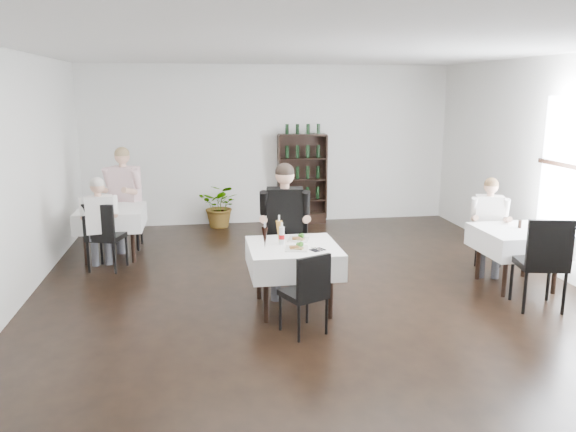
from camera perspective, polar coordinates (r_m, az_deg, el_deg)
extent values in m
plane|color=black|center=(6.79, 3.05, -9.15)|extent=(9.00, 9.00, 0.00)
plane|color=white|center=(6.33, 3.38, 16.96)|extent=(9.00, 9.00, 0.00)
plane|color=white|center=(10.80, -1.86, 7.20)|extent=(7.00, 0.00, 7.00)
cube|color=black|center=(10.94, 1.43, -0.16)|extent=(0.90, 0.28, 0.20)
cylinder|color=black|center=(6.23, -2.25, -7.71)|extent=(0.06, 0.06, 0.71)
cylinder|color=black|center=(6.91, -2.97, -5.63)|extent=(0.06, 0.06, 0.71)
cylinder|color=black|center=(6.35, 4.36, -7.34)|extent=(0.06, 0.06, 0.71)
cylinder|color=black|center=(7.02, 2.99, -5.34)|extent=(0.06, 0.06, 0.71)
cube|color=black|center=(6.50, 0.54, -3.34)|extent=(0.85, 0.85, 0.04)
cube|color=white|center=(6.54, 0.54, -4.27)|extent=(1.03, 1.03, 0.30)
cylinder|color=black|center=(8.77, -19.91, -2.44)|extent=(0.06, 0.06, 0.71)
cylinder|color=black|center=(9.42, -19.16, -1.38)|extent=(0.06, 0.06, 0.71)
cylinder|color=black|center=(8.66, -15.49, -2.31)|extent=(0.06, 0.06, 0.71)
cylinder|color=black|center=(9.32, -15.05, -1.25)|extent=(0.06, 0.06, 0.71)
cube|color=black|center=(8.95, -17.56, 0.50)|extent=(0.80, 0.80, 0.04)
cube|color=white|center=(8.98, -17.51, -0.19)|extent=(0.98, 0.98, 0.30)
cylinder|color=black|center=(7.48, 21.21, -5.08)|extent=(0.06, 0.06, 0.71)
cylinder|color=black|center=(8.04, 18.81, -3.68)|extent=(0.06, 0.06, 0.71)
cylinder|color=black|center=(7.84, 25.53, -4.68)|extent=(0.06, 0.06, 0.71)
cylinder|color=black|center=(8.38, 22.94, -3.37)|extent=(0.06, 0.06, 0.71)
cube|color=black|center=(7.83, 22.35, -1.55)|extent=(0.80, 0.80, 0.04)
cube|color=white|center=(7.86, 22.28, -2.33)|extent=(0.98, 0.98, 0.30)
imported|color=#2A581E|center=(10.58, -6.85, 1.05)|extent=(0.93, 0.88, 0.83)
cylinder|color=black|center=(7.09, -2.31, -6.10)|extent=(0.04, 0.04, 0.49)
cylinder|color=black|center=(7.48, -1.55, -5.07)|extent=(0.04, 0.04, 0.49)
cylinder|color=black|center=(7.00, 1.11, -6.32)|extent=(0.04, 0.04, 0.49)
cylinder|color=black|center=(7.40, 1.70, -5.27)|extent=(0.04, 0.04, 0.49)
cube|color=black|center=(7.16, -0.26, -3.57)|extent=(0.63, 0.63, 0.07)
cube|color=black|center=(7.30, 0.08, -0.91)|extent=(0.48, 0.22, 0.53)
cylinder|color=black|center=(6.26, 1.95, -9.09)|extent=(0.03, 0.03, 0.41)
cylinder|color=black|center=(6.00, 3.93, -10.11)|extent=(0.03, 0.03, 0.41)
cylinder|color=black|center=(6.08, -0.80, -9.77)|extent=(0.03, 0.03, 0.41)
cylinder|color=black|center=(5.81, 1.11, -10.87)|extent=(0.03, 0.03, 0.41)
cube|color=black|center=(5.95, 1.56, -7.91)|extent=(0.54, 0.54, 0.06)
cube|color=black|center=(5.73, 2.64, -6.22)|extent=(0.39, 0.21, 0.44)
cylinder|color=black|center=(9.36, -17.50, -2.08)|extent=(0.04, 0.04, 0.47)
cylinder|color=black|center=(9.76, -17.07, -1.47)|extent=(0.04, 0.04, 0.47)
cylinder|color=black|center=(9.30, -15.00, -2.03)|extent=(0.04, 0.04, 0.47)
cylinder|color=black|center=(9.69, -14.67, -1.42)|extent=(0.04, 0.04, 0.47)
cube|color=black|center=(9.46, -16.16, -0.17)|extent=(0.49, 0.49, 0.07)
cube|color=black|center=(9.62, -16.06, 1.73)|extent=(0.48, 0.07, 0.52)
cylinder|color=black|center=(8.57, -16.07, -3.40)|extent=(0.04, 0.04, 0.45)
cylinder|color=black|center=(8.23, -17.20, -4.14)|extent=(0.04, 0.04, 0.45)
cylinder|color=black|center=(8.74, -18.42, -3.25)|extent=(0.04, 0.04, 0.45)
cylinder|color=black|center=(8.41, -19.62, -3.96)|extent=(0.04, 0.04, 0.45)
cube|color=black|center=(8.42, -17.95, -2.01)|extent=(0.57, 0.57, 0.07)
cube|color=black|center=(8.18, -18.71, -0.56)|extent=(0.45, 0.18, 0.49)
cylinder|color=black|center=(8.33, 18.93, -4.26)|extent=(0.03, 0.03, 0.40)
cylinder|color=black|center=(8.65, 18.55, -3.60)|extent=(0.03, 0.03, 0.40)
cylinder|color=black|center=(8.40, 21.26, -4.30)|extent=(0.03, 0.03, 0.40)
cylinder|color=black|center=(8.72, 20.79, -3.65)|extent=(0.03, 0.03, 0.40)
cube|color=black|center=(8.47, 20.00, -2.49)|extent=(0.50, 0.50, 0.06)
cube|color=black|center=(8.58, 19.89, -0.67)|extent=(0.39, 0.16, 0.43)
cylinder|color=black|center=(7.58, 24.93, -5.98)|extent=(0.04, 0.04, 0.51)
cylinder|color=black|center=(7.20, 26.25, -7.07)|extent=(0.04, 0.04, 0.51)
cylinder|color=black|center=(7.42, 21.75, -6.07)|extent=(0.04, 0.04, 0.51)
cylinder|color=black|center=(7.03, 22.92, -7.21)|extent=(0.04, 0.04, 0.51)
cube|color=black|center=(7.22, 24.17, -4.41)|extent=(0.60, 0.60, 0.08)
cube|color=black|center=(6.94, 25.08, -2.59)|extent=(0.51, 0.16, 0.55)
cube|color=#45464E|center=(6.97, -1.25, -3.03)|extent=(0.22, 0.50, 0.16)
cylinder|color=#45464E|center=(6.88, -1.24, -6.37)|extent=(0.13, 0.13, 0.56)
cube|color=#45464E|center=(6.98, 0.63, -3.02)|extent=(0.22, 0.50, 0.16)
cylinder|color=#45464E|center=(6.89, 0.67, -6.36)|extent=(0.13, 0.13, 0.56)
cube|color=black|center=(7.09, -0.33, 0.37)|extent=(0.49, 0.31, 0.63)
cylinder|color=tan|center=(6.80, -2.51, -0.38)|extent=(0.14, 0.36, 0.18)
cylinder|color=tan|center=(6.81, 1.90, -0.36)|extent=(0.14, 0.36, 0.18)
sphere|color=tan|center=(6.98, -0.34, 4.17)|extent=(0.24, 0.24, 0.24)
sphere|color=black|center=(6.98, -0.34, 4.44)|extent=(0.24, 0.24, 0.24)
cube|color=#45464E|center=(9.43, -17.37, 0.52)|extent=(0.34, 0.50, 0.16)
cylinder|color=#45464E|center=(9.34, -17.89, -1.88)|extent=(0.13, 0.13, 0.56)
cube|color=#45464E|center=(9.31, -16.18, 0.45)|extent=(0.34, 0.50, 0.16)
cylinder|color=#45464E|center=(9.22, -16.69, -1.99)|extent=(0.13, 0.13, 0.56)
cube|color=beige|center=(9.48, -16.25, 2.97)|extent=(0.52, 0.41, 0.63)
cylinder|color=tan|center=(9.37, -18.57, 2.56)|extent=(0.22, 0.36, 0.18)
cylinder|color=tan|center=(9.09, -15.80, 2.46)|extent=(0.22, 0.36, 0.18)
sphere|color=tan|center=(9.40, -16.50, 5.82)|extent=(0.24, 0.24, 0.24)
sphere|color=olive|center=(9.39, -16.51, 6.02)|extent=(0.24, 0.24, 0.24)
cube|color=#45464E|center=(8.46, -17.88, -1.62)|extent=(0.21, 0.41, 0.13)
cylinder|color=#45464E|center=(8.70, -17.80, -3.25)|extent=(0.10, 0.10, 0.46)
cube|color=#45464E|center=(8.46, -19.15, -1.71)|extent=(0.21, 0.41, 0.13)
cylinder|color=#45464E|center=(8.70, -19.04, -3.35)|extent=(0.10, 0.10, 0.46)
cube|color=white|center=(8.22, -18.61, 0.14)|extent=(0.41, 0.28, 0.52)
cylinder|color=tan|center=(8.48, -17.21, 0.47)|extent=(0.13, 0.30, 0.15)
cylinder|color=tan|center=(8.47, -20.13, 0.25)|extent=(0.13, 0.30, 0.15)
sphere|color=tan|center=(8.16, -18.81, 2.88)|extent=(0.20, 0.20, 0.20)
sphere|color=beige|center=(8.16, -18.83, 3.07)|extent=(0.20, 0.20, 0.20)
cube|color=#45464E|center=(8.25, 19.08, -2.10)|extent=(0.26, 0.41, 0.13)
cylinder|color=#45464E|center=(8.16, 19.06, -4.38)|extent=(0.10, 0.10, 0.46)
cube|color=#45464E|center=(8.27, 20.35, -2.15)|extent=(0.26, 0.41, 0.13)
cylinder|color=#45464E|center=(8.19, 20.36, -4.43)|extent=(0.10, 0.10, 0.46)
cube|color=white|center=(8.36, 19.72, 0.22)|extent=(0.42, 0.33, 0.51)
cylinder|color=tan|center=(8.10, 18.43, -0.21)|extent=(0.17, 0.30, 0.14)
cylinder|color=tan|center=(8.16, 21.42, -0.35)|extent=(0.17, 0.30, 0.14)
sphere|color=tan|center=(8.28, 19.93, 2.84)|extent=(0.20, 0.20, 0.20)
sphere|color=brown|center=(8.27, 19.95, 3.03)|extent=(0.20, 0.20, 0.20)
cube|color=white|center=(6.72, 1.04, -2.39)|extent=(0.30, 0.30, 0.02)
cube|color=#553218|center=(6.69, 0.83, -2.28)|extent=(0.10, 0.09, 0.02)
sphere|color=#2F711E|center=(6.75, 1.46, -1.99)|extent=(0.06, 0.06, 0.06)
cube|color=olive|center=(6.66, 1.29, -2.37)|extent=(0.11, 0.10, 0.02)
cube|color=white|center=(6.33, 0.87, -3.33)|extent=(0.29, 0.29, 0.02)
cube|color=#553218|center=(6.30, 0.63, -3.20)|extent=(0.10, 0.08, 0.02)
sphere|color=#2F711E|center=(6.37, 1.33, -2.87)|extent=(0.06, 0.06, 0.06)
cube|color=olive|center=(6.27, 1.14, -3.31)|extent=(0.11, 0.10, 0.02)
cone|color=black|center=(6.36, -2.37, -2.22)|extent=(0.07, 0.07, 0.24)
cylinder|color=silver|center=(6.33, -2.38, -0.91)|extent=(0.02, 0.02, 0.06)
cone|color=#B67F2E|center=(6.55, -0.92, -1.64)|extent=(0.08, 0.08, 0.27)
cylinder|color=silver|center=(6.51, -0.92, -0.21)|extent=(0.02, 0.02, 0.07)
cylinder|color=silver|center=(6.51, -0.63, -2.00)|extent=(0.06, 0.06, 0.21)
cylinder|color=#B30A0F|center=(6.51, -0.63, -2.14)|extent=(0.07, 0.07, 0.05)
cylinder|color=silver|center=(6.48, -0.64, -0.88)|extent=(0.03, 0.03, 0.05)
cube|color=black|center=(6.31, 3.02, -3.44)|extent=(0.19, 0.18, 0.01)
cylinder|color=silver|center=(6.31, 2.87, -3.38)|extent=(0.09, 0.16, 0.01)
cylinder|color=silver|center=(6.31, 3.17, -3.36)|extent=(0.09, 0.15, 0.01)
cylinder|color=black|center=(7.89, 22.49, -0.76)|extent=(0.05, 0.05, 0.11)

